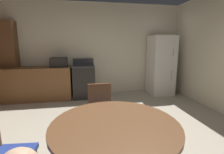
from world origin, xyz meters
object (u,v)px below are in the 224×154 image
at_px(microwave, 59,62).
at_px(chair_north, 101,108).
at_px(oven_range, 84,81).
at_px(chair_west, 1,154).
at_px(refrigerator, 161,65).
at_px(dining_table, 115,138).

bearing_deg(microwave, chair_north, -67.40).
xyz_separation_m(microwave, chair_north, (0.90, -2.16, -0.53)).
height_order(oven_range, chair_north, oven_range).
xyz_separation_m(oven_range, chair_west, (-0.78, -3.14, 0.03)).
xyz_separation_m(refrigerator, dining_table, (-2.04, -3.17, -0.28)).
bearing_deg(chair_north, refrigerator, 134.30).
xyz_separation_m(dining_table, chair_north, (-0.03, 1.06, -0.10)).
relative_size(dining_table, chair_north, 1.41).
height_order(chair_north, chair_west, same).
bearing_deg(oven_range, dining_table, -85.14).
bearing_deg(refrigerator, chair_west, -135.11).
bearing_deg(chair_north, oven_range, -174.83).
distance_m(refrigerator, microwave, 2.97).
height_order(dining_table, chair_north, chair_north).
distance_m(microwave, chair_west, 3.18).
bearing_deg(dining_table, chair_west, 175.15).
relative_size(microwave, chair_west, 0.51).
bearing_deg(refrigerator, microwave, 179.03).
height_order(microwave, dining_table, microwave).
height_order(refrigerator, chair_west, refrigerator).
distance_m(dining_table, chair_west, 1.06).
bearing_deg(dining_table, oven_range, 94.86).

